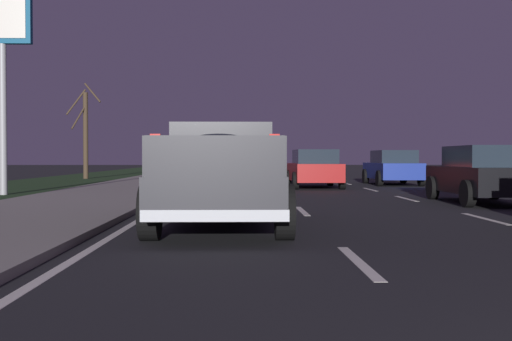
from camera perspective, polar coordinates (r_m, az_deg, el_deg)
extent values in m
plane|color=black|center=(29.07, 4.94, -1.23)|extent=(144.00, 144.00, 0.00)
cube|color=gray|center=(29.23, -9.74, -1.11)|extent=(108.00, 4.00, 0.12)
cube|color=#1E3819|center=(30.38, -19.11, -1.18)|extent=(108.00, 6.00, 0.01)
cube|color=silver|center=(13.44, 20.07, -4.12)|extent=(2.40, 0.14, 0.01)
cube|color=silver|center=(19.23, 13.46, -2.49)|extent=(2.40, 0.14, 0.01)
cube|color=silver|center=(24.37, 10.31, -1.70)|extent=(2.40, 0.14, 0.01)
cube|color=silver|center=(29.87, 8.17, -1.16)|extent=(2.40, 0.14, 0.01)
cube|color=silver|center=(34.97, 6.79, -0.81)|extent=(2.40, 0.14, 0.01)
cube|color=silver|center=(41.36, 5.54, -0.50)|extent=(2.40, 0.14, 0.01)
cube|color=silver|center=(48.30, 4.57, -0.25)|extent=(2.40, 0.14, 0.01)
cube|color=silver|center=(54.95, 3.87, -0.07)|extent=(2.40, 0.14, 0.01)
cube|color=silver|center=(61.33, 3.34, 0.06)|extent=(2.40, 0.14, 0.01)
cube|color=silver|center=(66.67, 2.97, 0.16)|extent=(2.40, 0.14, 0.01)
cube|color=silver|center=(73.03, 2.61, 0.25)|extent=(2.40, 0.14, 0.01)
cube|color=silver|center=(78.59, 2.34, 0.32)|extent=(2.40, 0.14, 0.01)
cube|color=silver|center=(7.57, 9.29, -8.17)|extent=(2.40, 0.14, 0.01)
cube|color=silver|center=(14.45, 4.22, -3.68)|extent=(2.40, 0.14, 0.01)
cube|color=silver|center=(20.07, 2.69, -2.31)|extent=(2.40, 0.14, 0.01)
cube|color=silver|center=(25.09, 1.91, -1.60)|extent=(2.40, 0.14, 0.01)
cube|color=silver|center=(30.88, 1.32, -1.07)|extent=(2.40, 0.14, 0.01)
cube|color=silver|center=(37.41, 0.88, -0.67)|extent=(2.40, 0.14, 0.01)
cube|color=silver|center=(42.79, 0.62, -0.43)|extent=(2.40, 0.14, 0.01)
cube|color=silver|center=(48.45, 0.40, -0.24)|extent=(2.40, 0.14, 0.01)
cube|color=silver|center=(55.01, 0.21, -0.07)|extent=(2.40, 0.14, 0.01)
cube|color=silver|center=(60.46, 0.08, 0.05)|extent=(2.40, 0.14, 0.01)
cube|color=silver|center=(67.39, -0.05, 0.17)|extent=(2.40, 0.14, 0.01)
cube|color=silver|center=(73.57, -0.15, 0.26)|extent=(2.40, 0.14, 0.01)
cube|color=silver|center=(79.69, -0.23, 0.33)|extent=(2.40, 0.14, 0.01)
cube|color=silver|center=(28.98, -5.24, -1.23)|extent=(108.00, 0.14, 0.01)
cube|color=#232328|center=(11.13, -3.20, -1.71)|extent=(5.41, 2.03, 0.60)
cube|color=#232328|center=(12.30, -3.03, 2.07)|extent=(2.17, 1.85, 0.90)
cube|color=#1E2833|center=(11.25, -3.18, 2.40)|extent=(0.05, 1.44, 0.50)
cube|color=#232328|center=(10.11, -8.72, 1.28)|extent=(3.02, 0.09, 0.56)
cube|color=#232328|center=(10.05, 1.98, 1.29)|extent=(3.02, 0.09, 0.56)
cube|color=#232328|center=(8.45, -3.74, 1.30)|extent=(0.09, 1.88, 0.56)
cube|color=silver|center=(8.49, -3.73, -4.10)|extent=(0.13, 2.00, 0.16)
cube|color=red|center=(8.54, -9.12, 2.63)|extent=(0.06, 0.14, 0.20)
cube|color=red|center=(8.47, 1.68, 2.66)|extent=(0.06, 0.14, 0.20)
ellipsoid|color=#232833|center=(10.03, -3.39, 1.52)|extent=(2.60, 1.53, 0.64)
sphere|color=silver|center=(10.55, -5.25, 0.74)|extent=(0.40, 0.40, 0.40)
sphere|color=beige|center=(9.43, -1.68, 0.57)|extent=(0.34, 0.34, 0.34)
cylinder|color=black|center=(12.98, -7.38, -2.40)|extent=(0.84, 0.28, 0.84)
cylinder|color=black|center=(12.93, 1.48, -2.41)|extent=(0.84, 0.28, 0.84)
cylinder|color=black|center=(9.46, -9.60, -3.76)|extent=(0.84, 0.28, 0.84)
cylinder|color=black|center=(9.38, 2.60, -3.78)|extent=(0.84, 0.28, 0.84)
cube|color=maroon|center=(25.63, 5.27, -0.14)|extent=(4.43, 1.87, 0.70)
cube|color=#1E2833|center=(25.37, 5.35, 1.26)|extent=(2.49, 1.62, 0.56)
cylinder|color=black|center=(27.02, 2.97, -0.69)|extent=(0.68, 0.22, 0.68)
cylinder|color=black|center=(27.24, 6.74, -0.68)|extent=(0.68, 0.22, 0.68)
cylinder|color=black|center=(24.05, 3.60, -0.92)|extent=(0.68, 0.22, 0.68)
cylinder|color=black|center=(24.29, 7.83, -0.91)|extent=(0.68, 0.22, 0.68)
cube|color=red|center=(23.50, 5.95, -0.15)|extent=(0.10, 1.51, 0.10)
cube|color=navy|center=(28.84, 12.25, -0.02)|extent=(4.41, 1.81, 0.70)
cube|color=#1E2833|center=(28.60, 12.37, 1.24)|extent=(2.47, 1.59, 0.56)
cylinder|color=black|center=(30.12, 9.91, -0.51)|extent=(0.68, 0.22, 0.68)
cylinder|color=black|center=(30.52, 13.22, -0.50)|extent=(0.68, 0.22, 0.68)
cylinder|color=black|center=(27.19, 11.15, -0.70)|extent=(0.68, 0.22, 0.68)
cylinder|color=black|center=(27.64, 14.79, -0.68)|extent=(0.68, 0.22, 0.68)
cube|color=red|center=(26.76, 13.33, -0.01)|extent=(0.08, 1.51, 0.10)
cube|color=black|center=(18.02, 19.81, -0.79)|extent=(4.42, 1.85, 0.70)
cube|color=#1E2833|center=(17.77, 20.11, 1.22)|extent=(2.48, 1.61, 0.56)
cylinder|color=black|center=(19.17, 15.72, -1.51)|extent=(0.68, 0.22, 0.68)
cylinder|color=black|center=(19.75, 20.75, -1.47)|extent=(0.68, 0.22, 0.68)
cylinder|color=black|center=(16.32, 18.67, -2.00)|extent=(0.68, 0.22, 0.68)
cylinder|color=#99999E|center=(22.29, -22.00, 7.13)|extent=(0.24, 0.24, 7.14)
cube|color=navy|center=(22.68, -22.05, 13.35)|extent=(0.24, 1.90, 2.20)
cube|color=silver|center=(22.56, -22.17, 13.41)|extent=(0.04, 1.60, 1.87)
cylinder|color=#423323|center=(37.35, -15.20, 3.07)|extent=(0.28, 0.28, 4.95)
cylinder|color=#423323|center=(37.35, -16.02, 5.99)|extent=(0.53, 1.05, 1.54)
cylinder|color=#423323|center=(37.16, -14.61, 6.84)|extent=(0.54, 1.04, 1.19)
cylinder|color=#423323|center=(37.02, -15.79, 4.70)|extent=(1.00, 0.65, 1.47)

